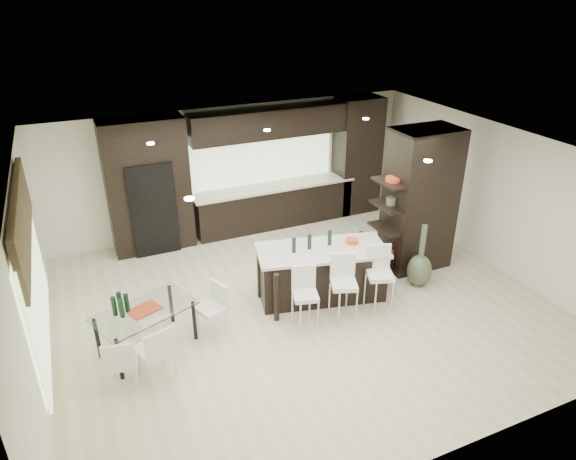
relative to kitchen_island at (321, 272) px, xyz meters
name	(u,v)px	position (x,y,z in m)	size (l,w,h in m)	color
ground	(302,304)	(-0.42, -0.13, -0.46)	(8.00, 8.00, 0.00)	beige
back_wall	(234,168)	(-0.42, 3.37, 0.89)	(8.00, 0.02, 2.70)	white
left_wall	(31,288)	(-4.42, -0.13, 0.89)	(0.02, 7.00, 2.70)	white
right_wall	(494,196)	(3.58, -0.13, 0.89)	(0.02, 7.00, 2.70)	white
ceiling	(304,153)	(-0.42, -0.13, 2.24)	(8.00, 7.00, 0.02)	white
window_left	(34,280)	(-4.38, 0.07, 0.89)	(0.04, 3.20, 1.90)	#B2D199
window_back	(260,156)	(0.18, 3.33, 1.09)	(3.40, 0.04, 1.20)	#B2D199
stone_accent	(21,220)	(-4.35, 0.07, 1.79)	(0.08, 3.00, 0.80)	brown
ceiling_spots	(297,150)	(-0.42, 0.12, 2.22)	(4.00, 3.00, 0.02)	white
back_cabinetry	(261,170)	(0.08, 3.04, 0.89)	(6.80, 0.68, 2.70)	black
refrigerator	(151,205)	(-2.32, 2.99, 0.49)	(0.90, 0.68, 1.90)	black
partition_column	(420,200)	(2.18, 0.27, 0.89)	(1.20, 0.80, 2.70)	black
kitchen_island	(321,272)	(0.00, 0.00, 0.00)	(2.20, 0.95, 0.92)	black
stool_left	(305,306)	(-0.68, -0.76, -0.03)	(0.38, 0.38, 0.86)	white
stool_mid	(343,295)	(0.00, -0.77, 0.00)	(0.40, 0.40, 0.91)	white
stool_right	(379,286)	(0.68, -0.78, 0.00)	(0.41, 0.41, 0.92)	white
bench	(360,269)	(0.87, 0.12, -0.21)	(1.31, 0.50, 0.50)	black
floor_vase	(421,256)	(1.78, -0.42, 0.14)	(0.44, 0.44, 1.20)	#48553D
dining_table	(147,329)	(-3.04, -0.24, -0.12)	(1.42, 0.80, 0.68)	white
chair_near	(156,353)	(-3.04, -0.95, -0.04)	(0.46, 0.46, 0.84)	white
chair_far	(123,363)	(-3.48, -0.93, -0.07)	(0.42, 0.42, 0.78)	white
chair_end	(211,312)	(-2.05, -0.24, -0.08)	(0.41, 0.41, 0.75)	white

